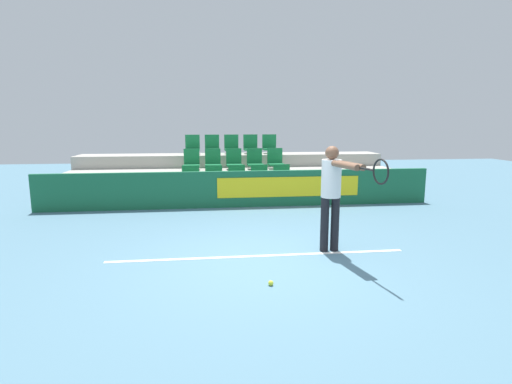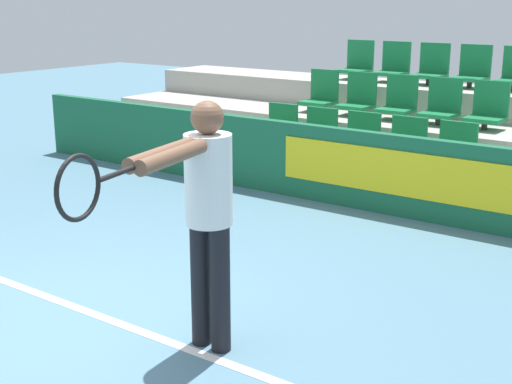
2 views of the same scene
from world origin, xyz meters
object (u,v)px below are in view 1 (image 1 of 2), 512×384
object	(u,v)px
stadium_chair_9	(275,160)
stadium_chair_4	(282,178)
stadium_chair_8	(255,161)
stadium_chair_11	(212,146)
tennis_ball	(271,283)
stadium_chair_13	(251,146)
stadium_chair_5	(192,161)
tennis_player	(333,188)
stadium_chair_14	(270,146)
stadium_chair_10	(193,146)
stadium_chair_2	(237,179)
stadium_chair_3	(260,178)
stadium_chair_7	(234,161)
stadium_chair_6	(213,161)
stadium_chair_12	(232,146)
stadium_chair_1	(214,179)
stadium_chair_0	(191,179)

from	to	relation	value
stadium_chair_9	stadium_chair_4	bearing A→B (deg)	-90.00
stadium_chair_8	stadium_chair_11	xyz separation A→B (m)	(-1.16, 1.03, 0.35)
stadium_chair_4	tennis_ball	bearing A→B (deg)	-102.10
stadium_chair_8	stadium_chair_13	world-z (taller)	stadium_chair_13
stadium_chair_5	tennis_player	bearing A→B (deg)	-66.45
stadium_chair_4	stadium_chair_14	bearing A→B (deg)	90.00
stadium_chair_9	stadium_chair_10	size ratio (longest dim) A/B	1.00
stadium_chair_14	stadium_chair_4	bearing A→B (deg)	-90.00
stadium_chair_2	stadium_chair_8	xyz separation A→B (m)	(0.58, 1.03, 0.35)
stadium_chair_2	stadium_chair_3	bearing A→B (deg)	0.00
stadium_chair_7	tennis_ball	bearing A→B (deg)	-89.97
stadium_chair_6	tennis_ball	xyz separation A→B (m)	(0.59, -6.45, -0.90)
stadium_chair_9	stadium_chair_14	distance (m)	1.09
stadium_chair_12	stadium_chair_9	bearing A→B (deg)	-41.55
stadium_chair_2	stadium_chair_12	size ratio (longest dim) A/B	1.00
stadium_chair_1	stadium_chair_5	size ratio (longest dim) A/B	1.00
stadium_chair_7	stadium_chair_12	size ratio (longest dim) A/B	1.00
stadium_chair_3	stadium_chair_8	distance (m)	1.09
stadium_chair_0	stadium_chair_12	bearing A→B (deg)	60.57
tennis_ball	stadium_chair_4	bearing A→B (deg)	77.90
stadium_chair_3	stadium_chair_4	xyz separation A→B (m)	(0.58, 0.00, 0.00)
stadium_chair_12	stadium_chair_14	xyz separation A→B (m)	(1.16, 0.00, 0.00)
stadium_chair_5	stadium_chair_14	size ratio (longest dim) A/B	1.00
stadium_chair_14	stadium_chair_6	bearing A→B (deg)	-149.42
stadium_chair_4	tennis_ball	size ratio (longest dim) A/B	8.65
stadium_chair_0	stadium_chair_7	distance (m)	1.60
stadium_chair_13	stadium_chair_7	bearing A→B (deg)	-119.43
stadium_chair_8	stadium_chair_13	xyz separation A→B (m)	(0.00, 1.03, 0.35)
stadium_chair_1	stadium_chair_7	distance (m)	1.24
stadium_chair_1	tennis_ball	distance (m)	5.48
stadium_chair_10	stadium_chair_14	xyz separation A→B (m)	(2.33, 0.00, 0.00)
tennis_player	stadium_chair_2	bearing A→B (deg)	94.31
stadium_chair_2	stadium_chair_9	bearing A→B (deg)	41.55
stadium_chair_5	stadium_chair_12	world-z (taller)	stadium_chair_12
stadium_chair_0	stadium_chair_4	xyz separation A→B (m)	(2.33, 0.00, 0.00)
stadium_chair_1	tennis_ball	xyz separation A→B (m)	(0.59, -5.42, -0.55)
stadium_chair_2	stadium_chair_9	xyz separation A→B (m)	(1.16, 1.03, 0.35)
stadium_chair_0	stadium_chair_3	bearing A→B (deg)	0.00
stadium_chair_11	stadium_chair_14	bearing A→B (deg)	0.00
stadium_chair_5	stadium_chair_14	xyz separation A→B (m)	(2.33, 1.03, 0.35)
tennis_ball	stadium_chair_11	bearing A→B (deg)	94.48
stadium_chair_1	stadium_chair_4	size ratio (longest dim) A/B	1.00
stadium_chair_3	stadium_chair_11	bearing A→B (deg)	119.43
stadium_chair_1	stadium_chair_8	xyz separation A→B (m)	(1.16, 1.03, 0.35)
stadium_chair_12	stadium_chair_13	size ratio (longest dim) A/B	1.00
stadium_chair_9	stadium_chair_11	xyz separation A→B (m)	(-1.75, 1.03, 0.35)
stadium_chair_6	stadium_chair_13	size ratio (longest dim) A/B	1.00
stadium_chair_7	stadium_chair_0	bearing A→B (deg)	-138.45
stadium_chair_2	stadium_chair_6	xyz separation A→B (m)	(-0.58, 1.03, 0.35)
stadium_chair_13	stadium_chair_9	bearing A→B (deg)	-60.57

